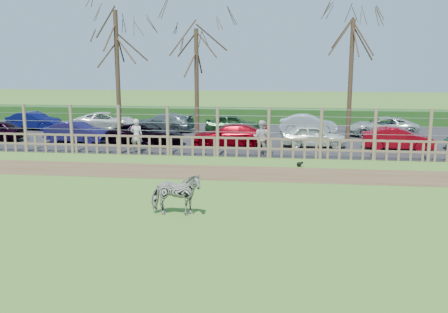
# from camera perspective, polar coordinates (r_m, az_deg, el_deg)

# --- Properties ---
(ground) EXTENTS (120.00, 120.00, 0.00)m
(ground) POSITION_cam_1_polar(r_m,az_deg,el_deg) (17.00, -4.40, -5.17)
(ground) COLOR #6CA542
(ground) RESTS_ON ground
(dirt_strip) EXTENTS (34.00, 2.80, 0.01)m
(dirt_strip) POSITION_cam_1_polar(r_m,az_deg,el_deg) (21.29, -2.01, -1.80)
(dirt_strip) COLOR brown
(dirt_strip) RESTS_ON ground
(asphalt) EXTENTS (44.00, 13.00, 0.04)m
(asphalt) POSITION_cam_1_polar(r_m,az_deg,el_deg) (31.03, 0.89, 2.31)
(asphalt) COLOR #232326
(asphalt) RESTS_ON ground
(hedge) EXTENTS (46.00, 2.00, 1.10)m
(hedge) POSITION_cam_1_polar(r_m,az_deg,el_deg) (37.87, 2.03, 4.70)
(hedge) COLOR #1E4716
(hedge) RESTS_ON ground
(fence) EXTENTS (30.16, 0.16, 2.50)m
(fence) POSITION_cam_1_polar(r_m,az_deg,el_deg) (24.53, -0.74, 1.83)
(fence) COLOR brown
(fence) RESTS_ON ground
(tree_left) EXTENTS (4.80, 4.80, 7.88)m
(tree_left) POSITION_cam_1_polar(r_m,az_deg,el_deg) (30.14, -12.20, 12.48)
(tree_left) COLOR #3D2B1E
(tree_left) RESTS_ON ground
(tree_mid) EXTENTS (4.80, 4.80, 6.83)m
(tree_mid) POSITION_cam_1_polar(r_m,az_deg,el_deg) (29.96, -3.18, 11.29)
(tree_mid) COLOR #3D2B1E
(tree_mid) RESTS_ON ground
(tree_right) EXTENTS (4.80, 4.80, 7.35)m
(tree_right) POSITION_cam_1_polar(r_m,az_deg,el_deg) (30.22, 14.41, 11.67)
(tree_right) COLOR #3D2B1E
(tree_right) RESTS_ON ground
(zebra) EXTENTS (1.63, 0.84, 1.34)m
(zebra) POSITION_cam_1_polar(r_m,az_deg,el_deg) (15.39, -5.54, -4.34)
(zebra) COLOR gray
(zebra) RESTS_ON ground
(visitor_a) EXTENTS (0.64, 0.43, 1.72)m
(visitor_a) POSITION_cam_1_polar(r_m,az_deg,el_deg) (25.89, -9.96, 2.37)
(visitor_a) COLOR beige
(visitor_a) RESTS_ON asphalt
(visitor_b) EXTENTS (0.98, 0.85, 1.72)m
(visitor_b) POSITION_cam_1_polar(r_m,az_deg,el_deg) (24.97, 4.27, 2.19)
(visitor_b) COLOR silver
(visitor_b) RESTS_ON asphalt
(crow) EXTENTS (0.29, 0.22, 0.24)m
(crow) POSITION_cam_1_polar(r_m,az_deg,el_deg) (22.61, 8.61, -0.87)
(crow) COLOR black
(crow) RESTS_ON ground
(car_1) EXTENTS (3.77, 1.70, 1.20)m
(car_1) POSITION_cam_1_polar(r_m,az_deg,el_deg) (29.76, -16.48, 2.69)
(car_1) COLOR #1A164D
(car_1) RESTS_ON asphalt
(car_2) EXTENTS (4.47, 2.35, 1.20)m
(car_2) POSITION_cam_1_polar(r_m,az_deg,el_deg) (28.16, -8.88, 2.55)
(car_2) COLOR black
(car_2) RESTS_ON asphalt
(car_3) EXTENTS (4.21, 1.88, 1.20)m
(car_3) POSITION_cam_1_polar(r_m,az_deg,el_deg) (27.45, 0.65, 2.47)
(car_3) COLOR maroon
(car_3) RESTS_ON asphalt
(car_4) EXTENTS (3.57, 1.55, 1.20)m
(car_4) POSITION_cam_1_polar(r_m,az_deg,el_deg) (27.60, 10.16, 2.34)
(car_4) COLOR silver
(car_4) RESTS_ON asphalt
(car_5) EXTENTS (3.71, 1.49, 1.20)m
(car_5) POSITION_cam_1_polar(r_m,az_deg,el_deg) (27.72, 19.27, 1.93)
(car_5) COLOR maroon
(car_5) RESTS_ON asphalt
(car_7) EXTENTS (3.78, 1.73, 1.20)m
(car_7) POSITION_cam_1_polar(r_m,az_deg,el_deg) (36.22, -20.91, 3.83)
(car_7) COLOR #0A0F4A
(car_7) RESTS_ON asphalt
(car_8) EXTENTS (4.40, 2.18, 1.20)m
(car_8) POSITION_cam_1_polar(r_m,az_deg,el_deg) (34.58, -13.18, 3.96)
(car_8) COLOR silver
(car_8) RESTS_ON asphalt
(car_9) EXTENTS (4.33, 2.24, 1.20)m
(car_9) POSITION_cam_1_polar(r_m,az_deg,el_deg) (33.35, -6.94, 3.92)
(car_9) COLOR #4E6161
(car_9) RESTS_ON asphalt
(car_10) EXTENTS (3.65, 1.78, 1.20)m
(car_10) POSITION_cam_1_polar(r_m,az_deg,el_deg) (32.29, 0.97, 3.76)
(car_10) COLOR #224C25
(car_10) RESTS_ON asphalt
(car_11) EXTENTS (3.68, 1.39, 1.20)m
(car_11) POSITION_cam_1_polar(r_m,az_deg,el_deg) (32.61, 9.61, 3.68)
(car_11) COLOR silver
(car_11) RESTS_ON asphalt
(car_12) EXTENTS (4.36, 2.08, 1.20)m
(car_12) POSITION_cam_1_polar(r_m,az_deg,el_deg) (32.42, 17.57, 3.28)
(car_12) COLOR #B1BEB5
(car_12) RESTS_ON asphalt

